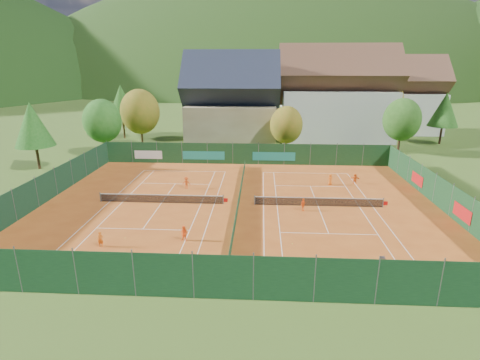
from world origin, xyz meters
name	(u,v)px	position (x,y,z in m)	size (l,w,h in m)	color
ground	(239,205)	(0.00, 0.00, -0.02)	(600.00, 600.00, 0.00)	#35531A
clay_pad	(239,204)	(0.00, 0.00, 0.01)	(40.00, 32.00, 0.01)	#AA4D19
court_markings_left	(162,203)	(-8.00, 0.00, 0.01)	(11.03, 23.83, 0.00)	white
court_markings_right	(318,206)	(8.00, 0.00, 0.01)	(11.03, 23.83, 0.00)	white
tennis_net_left	(163,198)	(-7.85, 0.00, 0.51)	(13.30, 0.10, 1.02)	#59595B
tennis_net_right	(320,201)	(8.15, 0.00, 0.51)	(13.30, 0.10, 1.02)	#59595B
court_divider	(239,200)	(0.00, 0.00, 0.50)	(0.03, 28.80, 1.00)	#153B22
fence_north	(242,154)	(-0.46, 15.99, 1.47)	(40.00, 0.10, 3.00)	#153C1D
fence_south	(223,277)	(0.00, -16.00, 1.50)	(40.00, 0.04, 3.00)	#153B20
fence_west	(47,187)	(-20.00, 0.00, 1.50)	(0.04, 32.00, 3.00)	#12321F
fence_east	(442,194)	(20.00, 0.05, 1.48)	(0.09, 32.00, 3.00)	#123419
chalet	(232,106)	(-3.00, 30.00, 6.62)	(16.20, 12.00, 16.00)	tan
hotel_block_a	(336,99)	(16.00, 36.00, 7.38)	(21.60, 11.00, 17.25)	silver
hotel_block_b	(398,100)	(30.00, 44.00, 6.62)	(17.28, 10.00, 15.50)	silver
tree_west_front	(102,121)	(-22.00, 20.00, 5.39)	(5.72, 5.72, 8.69)	#412617
tree_west_mid	(140,112)	(-18.00, 26.00, 6.07)	(6.44, 6.44, 9.78)	#443018
tree_west_back	(122,103)	(-24.00, 34.00, 6.74)	(5.60, 5.60, 10.00)	#473219
tree_center	(286,125)	(6.00, 22.00, 4.72)	(5.01, 5.01, 7.60)	#4C361B
tree_east_front	(402,120)	(24.00, 24.00, 5.39)	(5.72, 5.72, 8.69)	#412A17
tree_east_mid	(445,110)	(34.00, 32.00, 6.06)	(5.04, 5.04, 9.00)	#462819
tree_west_side	(32,124)	(-28.00, 12.00, 6.06)	(5.04, 5.04, 9.00)	#402917
tree_east_back	(384,101)	(26.00, 40.00, 6.74)	(7.15, 7.15, 10.86)	#482D19
mountain_backdrop	(297,140)	(28.54, 233.48, -39.64)	(820.00, 530.00, 242.00)	black
ball_hopper	(382,259)	(10.84, -11.50, 0.56)	(0.34, 0.34, 0.80)	slate
loose_ball_0	(125,238)	(-8.91, -8.21, 0.03)	(0.07, 0.07, 0.07)	#CCD833
loose_ball_1	(292,244)	(4.77, -8.46, 0.03)	(0.07, 0.07, 0.07)	#CCD833
loose_ball_2	(246,184)	(0.40, 6.69, 0.03)	(0.07, 0.07, 0.07)	#CCD833
loose_ball_3	(189,184)	(-6.37, 6.25, 0.03)	(0.07, 0.07, 0.07)	#CCD833
player_left_near	(100,239)	(-10.26, -9.79, 0.64)	(0.47, 0.31, 1.28)	#D25D12
player_left_mid	(184,234)	(-3.92, -8.42, 0.66)	(0.65, 0.50, 1.33)	#FB5716
player_left_far	(186,183)	(-6.31, 4.75, 0.71)	(0.91, 0.53, 1.41)	#D74813
player_right_near	(303,205)	(6.33, -1.34, 0.64)	(0.75, 0.31, 1.28)	orange
player_right_far_a	(330,179)	(10.39, 7.10, 0.66)	(0.64, 0.42, 1.31)	orange
player_right_far_b	(355,179)	(13.40, 7.62, 0.63)	(1.17, 0.37, 1.26)	orange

